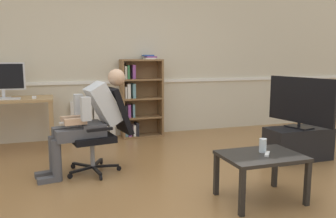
# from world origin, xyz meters

# --- Properties ---
(ground_plane) EXTENTS (18.00, 18.00, 0.00)m
(ground_plane) POSITION_xyz_m (0.00, 0.00, 0.00)
(ground_plane) COLOR olive
(back_wall) EXTENTS (12.00, 0.13, 2.70)m
(back_wall) POSITION_xyz_m (0.00, 2.65, 1.35)
(back_wall) COLOR beige
(back_wall) RESTS_ON ground_plane
(computer_desk) EXTENTS (1.18, 0.64, 0.76)m
(computer_desk) POSITION_xyz_m (-1.78, 2.15, 0.64)
(computer_desk) COLOR tan
(computer_desk) RESTS_ON ground_plane
(imac_monitor) EXTENTS (0.60, 0.14, 0.50)m
(imac_monitor) POSITION_xyz_m (-1.85, 2.23, 1.05)
(imac_monitor) COLOR silver
(imac_monitor) RESTS_ON computer_desk
(keyboard) EXTENTS (0.36, 0.12, 0.02)m
(keyboard) POSITION_xyz_m (-1.80, 2.01, 0.77)
(keyboard) COLOR silver
(keyboard) RESTS_ON computer_desk
(computer_mouse) EXTENTS (0.06, 0.10, 0.03)m
(computer_mouse) POSITION_xyz_m (-1.44, 2.03, 0.77)
(computer_mouse) COLOR white
(computer_mouse) RESTS_ON computer_desk
(bookshelf) EXTENTS (0.69, 0.29, 1.37)m
(bookshelf) POSITION_xyz_m (0.16, 2.44, 0.65)
(bookshelf) COLOR brown
(bookshelf) RESTS_ON ground_plane
(radiator) EXTENTS (0.71, 0.08, 0.62)m
(radiator) POSITION_xyz_m (-0.58, 2.54, 0.31)
(radiator) COLOR white
(radiator) RESTS_ON ground_plane
(office_chair) EXTENTS (0.77, 0.63, 0.99)m
(office_chair) POSITION_xyz_m (-0.64, 0.86, 0.53)
(office_chair) COLOR black
(office_chair) RESTS_ON ground_plane
(person_seated) EXTENTS (1.05, 0.48, 1.20)m
(person_seated) POSITION_xyz_m (-0.80, 0.83, 0.65)
(person_seated) COLOR #4C4C51
(person_seated) RESTS_ON ground_plane
(tv_stand) EXTENTS (0.84, 0.40, 0.42)m
(tv_stand) POSITION_xyz_m (1.83, 0.50, 0.21)
(tv_stand) COLOR black
(tv_stand) RESTS_ON ground_plane
(tv_screen) EXTENTS (0.26, 0.97, 0.66)m
(tv_screen) POSITION_xyz_m (1.83, 0.50, 0.77)
(tv_screen) COLOR black
(tv_screen) RESTS_ON tv_stand
(coffee_table) EXTENTS (0.73, 0.54, 0.44)m
(coffee_table) POSITION_xyz_m (0.63, -0.45, 0.38)
(coffee_table) COLOR black
(coffee_table) RESTS_ON ground_plane
(drinking_glass) EXTENTS (0.07, 0.07, 0.13)m
(drinking_glass) POSITION_xyz_m (0.68, -0.40, 0.51)
(drinking_glass) COLOR silver
(drinking_glass) RESTS_ON coffee_table
(spare_remote) EXTENTS (0.12, 0.14, 0.02)m
(spare_remote) POSITION_xyz_m (0.67, -0.49, 0.45)
(spare_remote) COLOR white
(spare_remote) RESTS_ON coffee_table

